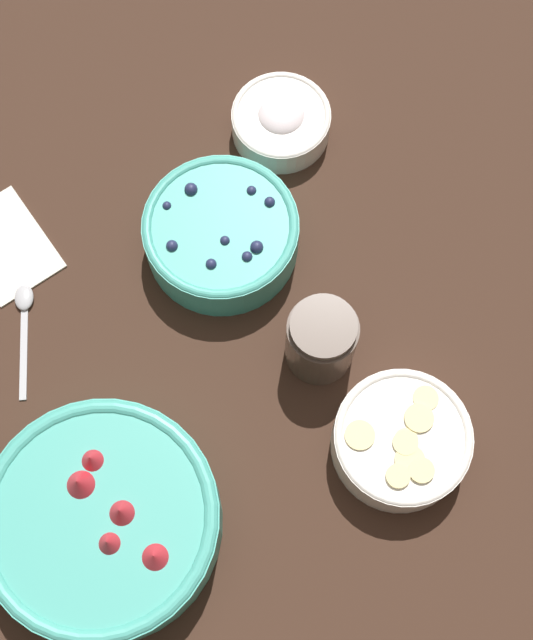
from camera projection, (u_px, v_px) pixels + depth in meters
ground_plane at (223, 342)px, 1.02m from camera, size 4.00×4.00×0.00m
bowl_strawberries at (102, 520)px, 0.92m from camera, size 0.25×0.25×0.09m
bowl_blueberries at (221, 233)px, 1.03m from camera, size 0.18×0.18×0.07m
bowl_bananas at (401, 440)px, 0.95m from camera, size 0.15×0.15×0.06m
bowl_cream at (281, 121)px, 1.09m from camera, size 0.12×0.12×0.05m
jar_chocolate at (321, 341)px, 0.98m from camera, size 0.08×0.08×0.10m
napkin at (6, 245)px, 1.06m from camera, size 0.15×0.13×0.01m
spoon at (24, 319)px, 1.03m from camera, size 0.14×0.05×0.01m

